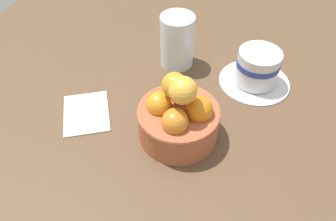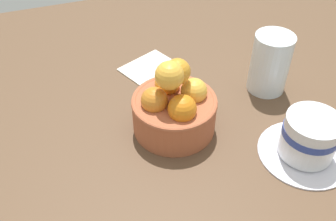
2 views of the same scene
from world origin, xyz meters
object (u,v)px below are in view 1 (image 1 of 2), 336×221
at_px(coffee_cup, 257,69).
at_px(water_glass, 177,41).
at_px(folded_napkin, 86,113).
at_px(terracotta_bowl, 179,116).

relative_size(coffee_cup, water_glass, 1.28).
relative_size(water_glass, folded_napkin, 1.06).
bearing_deg(folded_napkin, coffee_cup, -62.68).
height_order(coffee_cup, water_glass, water_glass).
xyz_separation_m(terracotta_bowl, coffee_cup, (0.18, -0.13, -0.01)).
distance_m(terracotta_bowl, coffee_cup, 0.22).
height_order(terracotta_bowl, water_glass, terracotta_bowl).
height_order(coffee_cup, folded_napkin, coffee_cup).
xyz_separation_m(terracotta_bowl, folded_napkin, (0.01, 0.18, -0.05)).
xyz_separation_m(water_glass, folded_napkin, (-0.19, 0.14, -0.05)).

